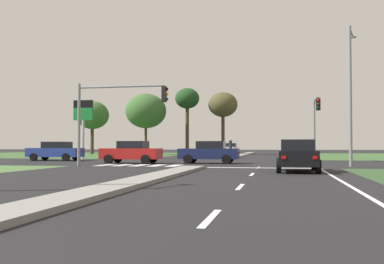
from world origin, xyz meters
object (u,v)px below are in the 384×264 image
object	(u,v)px
car_teal_fifth	(215,150)
fuel_price_totem	(83,116)
traffic_signal_near_left	(113,107)
pedestrian_at_median	(230,146)
car_white_third	(231,149)
traffic_signal_far_right	(316,117)
car_red_second	(132,152)
treeline_near	(92,115)
car_black_near	(297,155)
car_blue_sixth	(56,151)
treeline_fourth	(223,105)
treeline_second	(146,111)
treeline_third	(187,100)
street_lamp_second	(350,87)
car_navy_fourth	(209,152)

from	to	relation	value
car_teal_fifth	fuel_price_totem	bearing A→B (deg)	49.43
car_teal_fifth	fuel_price_totem	size ratio (longest dim) A/B	0.85
traffic_signal_near_left	pedestrian_at_median	world-z (taller)	traffic_signal_near_left
car_white_third	traffic_signal_far_right	distance (m)	29.96
car_red_second	treeline_near	bearing A→B (deg)	28.17
car_white_third	car_teal_fifth	distance (m)	15.89
car_white_third	treeline_near	world-z (taller)	treeline_near
car_white_third	car_teal_fifth	xyz separation A→B (m)	(-0.02, -15.89, -0.03)
car_black_near	car_red_second	xyz separation A→B (m)	(-11.19, 8.01, 0.01)
car_red_second	car_blue_sixth	xyz separation A→B (m)	(-8.02, 4.02, -0.00)
car_white_third	traffic_signal_near_left	size ratio (longest dim) A/B	0.77
car_white_third	treeline_fourth	xyz separation A→B (m)	(-0.48, -5.24, 5.95)
car_white_third	treeline_second	size ratio (longest dim) A/B	0.54
car_teal_fifth	traffic_signal_far_right	bearing A→B (deg)	129.29
pedestrian_at_median	car_white_third	bearing A→B (deg)	-129.76
treeline_second	car_black_near	bearing A→B (deg)	-62.46
treeline_near	treeline_third	xyz separation A→B (m)	(14.96, -2.61, 1.74)
treeline_third	car_black_near	bearing A→B (deg)	-70.42
treeline_fourth	car_blue_sixth	bearing A→B (deg)	-112.58
traffic_signal_far_right	car_black_near	bearing A→B (deg)	-97.74
treeline_near	traffic_signal_far_right	bearing A→B (deg)	-39.02
car_blue_sixth	treeline_near	bearing A→B (deg)	17.90
car_white_third	treeline_third	distance (m)	10.55
car_black_near	traffic_signal_near_left	bearing A→B (deg)	161.63
car_white_third	treeline_near	xyz separation A→B (m)	(-20.21, -3.64, 4.93)
car_teal_fifth	pedestrian_at_median	xyz separation A→B (m)	(2.21, -4.69, 0.47)
treeline_second	car_teal_fifth	bearing A→B (deg)	-38.13
fuel_price_totem	car_blue_sixth	bearing A→B (deg)	-105.88
traffic_signal_near_left	traffic_signal_far_right	xyz separation A→B (m)	(12.94, 11.56, -0.04)
car_teal_fifth	treeline_fourth	size ratio (longest dim) A/B	0.54
treeline_second	treeline_fourth	bearing A→B (deg)	12.20
car_red_second	traffic_signal_near_left	xyz separation A→B (m)	(0.31, -4.40, 2.82)
car_blue_sixth	street_lamp_second	world-z (taller)	street_lamp_second
treeline_fourth	street_lamp_second	bearing A→B (deg)	-69.83
fuel_price_totem	car_white_third	bearing A→B (deg)	69.67
car_red_second	car_teal_fifth	distance (m)	19.65
car_red_second	street_lamp_second	world-z (taller)	street_lamp_second
car_black_near	car_navy_fourth	distance (m)	10.59
car_black_near	treeline_third	world-z (taller)	treeline_third
car_red_second	traffic_signal_far_right	size ratio (longest dim) A/B	0.82
traffic_signal_near_left	street_lamp_second	distance (m)	14.51
treeline_near	car_red_second	bearing A→B (deg)	-61.83
traffic_signal_far_right	fuel_price_totem	size ratio (longest dim) A/B	0.97
car_navy_fourth	treeline_fourth	world-z (taller)	treeline_fourth
street_lamp_second	treeline_third	distance (m)	35.33
pedestrian_at_median	fuel_price_totem	distance (m)	14.81
car_black_near	pedestrian_at_median	world-z (taller)	pedestrian_at_median
car_teal_fifth	treeline_third	world-z (taller)	treeline_third
car_red_second	street_lamp_second	size ratio (longest dim) A/B	0.50
car_blue_sixth	treeline_fourth	xyz separation A→B (m)	(10.81, 26.00, 5.96)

